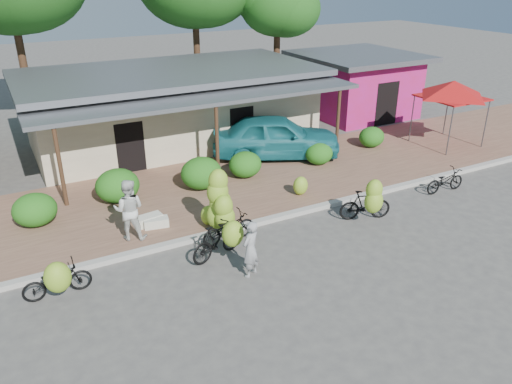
{
  "coord_description": "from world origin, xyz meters",
  "views": [
    {
      "loc": [
        -7.15,
        -10.28,
        7.47
      ],
      "look_at": [
        -0.6,
        1.9,
        1.2
      ],
      "focal_mm": 35.0,
      "sensor_mm": 36.0,
      "label": 1
    }
  ],
  "objects_px": {
    "bystander": "(129,210)",
    "red_canopy": "(453,89)",
    "bike_left": "(220,239)",
    "teal_van": "(276,136)",
    "tree_near_right": "(273,3)",
    "bike_far_right": "(445,181)",
    "bike_center": "(223,212)",
    "sack_far": "(156,222)",
    "sack_near": "(149,220)",
    "bike_far_left": "(57,280)",
    "bike_right": "(368,202)",
    "vendor": "(250,249)"
  },
  "relations": [
    {
      "from": "tree_near_right",
      "to": "sack_far",
      "type": "bearing_deg",
      "value": -133.18
    },
    {
      "from": "sack_far",
      "to": "sack_near",
      "type": "bearing_deg",
      "value": 124.2
    },
    {
      "from": "tree_near_right",
      "to": "bike_left",
      "type": "bearing_deg",
      "value": -124.81
    },
    {
      "from": "sack_near",
      "to": "bystander",
      "type": "relative_size",
      "value": 0.46
    },
    {
      "from": "bike_left",
      "to": "bike_far_right",
      "type": "relative_size",
      "value": 1.09
    },
    {
      "from": "bike_left",
      "to": "bike_center",
      "type": "relative_size",
      "value": 0.86
    },
    {
      "from": "bike_right",
      "to": "sack_near",
      "type": "height_order",
      "value": "bike_right"
    },
    {
      "from": "sack_near",
      "to": "bike_far_right",
      "type": "bearing_deg",
      "value": -13.16
    },
    {
      "from": "red_canopy",
      "to": "bike_center",
      "type": "distance_m",
      "value": 12.82
    },
    {
      "from": "vendor",
      "to": "bike_left",
      "type": "bearing_deg",
      "value": -100.99
    },
    {
      "from": "bike_center",
      "to": "teal_van",
      "type": "bearing_deg",
      "value": -48.28
    },
    {
      "from": "bike_left",
      "to": "red_canopy",
      "type": "bearing_deg",
      "value": -90.16
    },
    {
      "from": "sack_far",
      "to": "bystander",
      "type": "bearing_deg",
      "value": -158.02
    },
    {
      "from": "bike_right",
      "to": "teal_van",
      "type": "relative_size",
      "value": 0.33
    },
    {
      "from": "bike_center",
      "to": "sack_near",
      "type": "relative_size",
      "value": 2.5
    },
    {
      "from": "bike_left",
      "to": "bike_far_right",
      "type": "height_order",
      "value": "bike_left"
    },
    {
      "from": "red_canopy",
      "to": "bike_far_left",
      "type": "xyz_separation_m",
      "value": [
        -17.21,
        -3.72,
        -2.06
      ]
    },
    {
      "from": "tree_near_right",
      "to": "bystander",
      "type": "bearing_deg",
      "value": -134.53
    },
    {
      "from": "teal_van",
      "to": "tree_near_right",
      "type": "bearing_deg",
      "value": -4.04
    },
    {
      "from": "bike_right",
      "to": "bike_center",
      "type": "bearing_deg",
      "value": 94.37
    },
    {
      "from": "bike_center",
      "to": "vendor",
      "type": "relative_size",
      "value": 1.34
    },
    {
      "from": "sack_far",
      "to": "vendor",
      "type": "distance_m",
      "value": 3.89
    },
    {
      "from": "bike_far_left",
      "to": "bike_right",
      "type": "bearing_deg",
      "value": -92.28
    },
    {
      "from": "tree_near_right",
      "to": "bike_left",
      "type": "distance_m",
      "value": 17.66
    },
    {
      "from": "red_canopy",
      "to": "sack_far",
      "type": "distance_m",
      "value": 14.28
    },
    {
      "from": "bike_left",
      "to": "vendor",
      "type": "relative_size",
      "value": 1.14
    },
    {
      "from": "sack_far",
      "to": "red_canopy",
      "type": "bearing_deg",
      "value": 5.9
    },
    {
      "from": "sack_far",
      "to": "vendor",
      "type": "relative_size",
      "value": 0.47
    },
    {
      "from": "bike_far_left",
      "to": "bike_right",
      "type": "xyz_separation_m",
      "value": [
        9.27,
        -0.4,
        0.15
      ]
    },
    {
      "from": "bike_far_left",
      "to": "bike_left",
      "type": "xyz_separation_m",
      "value": [
        4.25,
        -0.2,
        0.07
      ]
    },
    {
      "from": "bike_center",
      "to": "red_canopy",
      "type": "bearing_deg",
      "value": -81.82
    },
    {
      "from": "sack_near",
      "to": "bike_left",
      "type": "bearing_deg",
      "value": -65.73
    },
    {
      "from": "tree_near_right",
      "to": "sack_near",
      "type": "height_order",
      "value": "tree_near_right"
    },
    {
      "from": "bike_far_right",
      "to": "sack_near",
      "type": "distance_m",
      "value": 10.52
    },
    {
      "from": "tree_near_right",
      "to": "bike_far_right",
      "type": "height_order",
      "value": "tree_near_right"
    },
    {
      "from": "bike_far_left",
      "to": "bystander",
      "type": "xyz_separation_m",
      "value": [
        2.34,
        1.92,
        0.5
      ]
    },
    {
      "from": "bystander",
      "to": "teal_van",
      "type": "distance_m",
      "value": 8.26
    },
    {
      "from": "bike_far_right",
      "to": "vendor",
      "type": "distance_m",
      "value": 8.8
    },
    {
      "from": "tree_near_right",
      "to": "sack_near",
      "type": "xyz_separation_m",
      "value": [
        -10.89,
        -11.18,
        -5.38
      ]
    },
    {
      "from": "bike_left",
      "to": "bike_far_right",
      "type": "xyz_separation_m",
      "value": [
        9.02,
        0.32,
        -0.19
      ]
    },
    {
      "from": "bike_right",
      "to": "bike_far_right",
      "type": "bearing_deg",
      "value": -62.52
    },
    {
      "from": "red_canopy",
      "to": "tree_near_right",
      "type": "bearing_deg",
      "value": 108.24
    },
    {
      "from": "bystander",
      "to": "red_canopy",
      "type": "bearing_deg",
      "value": -146.75
    },
    {
      "from": "bike_left",
      "to": "teal_van",
      "type": "height_order",
      "value": "teal_van"
    },
    {
      "from": "sack_far",
      "to": "bystander",
      "type": "relative_size",
      "value": 0.4
    },
    {
      "from": "bike_left",
      "to": "teal_van",
      "type": "xyz_separation_m",
      "value": [
        5.34,
        6.08,
        0.4
      ]
    },
    {
      "from": "vendor",
      "to": "bystander",
      "type": "distance_m",
      "value": 3.97
    },
    {
      "from": "sack_far",
      "to": "teal_van",
      "type": "distance_m",
      "value": 7.39
    },
    {
      "from": "bike_far_right",
      "to": "sack_far",
      "type": "xyz_separation_m",
      "value": [
        -10.08,
        2.15,
        -0.17
      ]
    },
    {
      "from": "vendor",
      "to": "bike_far_left",
      "type": "bearing_deg",
      "value": -44.57
    }
  ]
}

